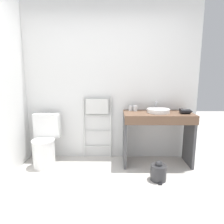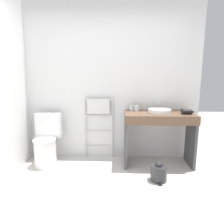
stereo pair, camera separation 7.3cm
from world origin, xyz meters
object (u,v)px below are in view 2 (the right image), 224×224
Objects in this scene: sink_basin at (160,111)px; hair_dryer at (187,112)px; towel_radiator at (99,114)px; cup_near_edge at (137,108)px; trash_bin at (159,172)px; toilet at (47,142)px; cup_near_wall at (132,108)px.

hair_dryer is at bearing -12.35° from sink_basin.
towel_radiator is 11.87× the size of cup_near_edge.
towel_radiator is 3.74× the size of trash_bin.
sink_basin reaches higher than toilet.
trash_bin is (-0.08, -0.54, -0.77)m from sink_basin.
towel_radiator reaches higher than sink_basin.
hair_dryer is (0.40, -0.09, 0.00)m from sink_basin.
towel_radiator is at bearing 171.31° from cup_near_edge.
towel_radiator is 0.66m from cup_near_edge.
towel_radiator is 5.78× the size of hair_dryer.
sink_basin is (1.82, 0.05, 0.53)m from toilet.
cup_near_edge is at bearing 6.72° from toilet.
towel_radiator reaches higher than cup_near_wall.
cup_near_edge is 0.32× the size of trash_bin.
toilet is at bearing -173.28° from cup_near_edge.
trash_bin is at bearing -98.82° from sink_basin.
towel_radiator is at bearing 18.07° from toilet.
hair_dryer is at bearing -15.56° from cup_near_edge.
cup_near_wall is at bearing 115.85° from trash_bin.
toilet is 2.28m from hair_dryer.
trash_bin is at bearing -15.64° from toilet.
trash_bin is at bearing -136.97° from hair_dryer.
trash_bin is at bearing -67.74° from cup_near_edge.
toilet is 2.32× the size of sink_basin.
hair_dryer is at bearing -17.19° from cup_near_wall.
towel_radiator is 0.58m from cup_near_wall.
cup_near_edge is at bearing -32.37° from cup_near_wall.
cup_near_edge is at bearing 160.93° from sink_basin.
hair_dryer reaches higher than sink_basin.
cup_near_wall is (1.40, 0.22, 0.54)m from toilet.
hair_dryer is (2.22, -0.04, 0.53)m from toilet.
sink_basin is at bearing 1.60° from toilet.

